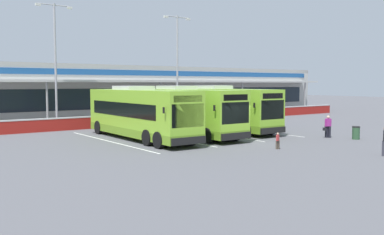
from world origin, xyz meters
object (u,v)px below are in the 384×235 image
at_px(coach_bus_leftmost, 140,114).
at_px(pedestrian_child, 278,140).
at_px(pedestrian_with_handbag, 328,126).
at_px(litter_bin, 356,133).
at_px(coach_bus_centre, 220,109).
at_px(lamp_post_west, 55,57).
at_px(coach_bus_left_centre, 184,112).
at_px(lamp_post_centre, 177,61).

distance_m(coach_bus_leftmost, pedestrian_child, 10.12).
bearing_deg(pedestrian_with_handbag, litter_bin, -65.55).
height_order(coach_bus_centre, pedestrian_with_handbag, coach_bus_centre).
distance_m(pedestrian_child, lamp_post_west, 22.29).
relative_size(coach_bus_left_centre, litter_bin, 13.13).
height_order(coach_bus_leftmost, coach_bus_left_centre, same).
height_order(coach_bus_leftmost, pedestrian_child, coach_bus_leftmost).
height_order(coach_bus_leftmost, lamp_post_west, lamp_post_west).
distance_m(coach_bus_centre, lamp_post_centre, 11.06).
bearing_deg(litter_bin, pedestrian_with_handbag, 114.45).
xyz_separation_m(coach_bus_leftmost, pedestrian_child, (4.33, -9.06, -1.24)).
bearing_deg(lamp_post_west, pedestrian_child, -72.94).
bearing_deg(coach_bus_leftmost, lamp_post_centre, 45.20).
bearing_deg(lamp_post_west, pedestrian_with_handbag, -54.77).
height_order(coach_bus_centre, lamp_post_centre, lamp_post_centre).
distance_m(pedestrian_with_handbag, lamp_post_centre, 18.98).
height_order(coach_bus_leftmost, litter_bin, coach_bus_leftmost).
bearing_deg(coach_bus_centre, coach_bus_left_centre, -168.70).
bearing_deg(pedestrian_child, litter_bin, -1.36).
height_order(coach_bus_leftmost, pedestrian_with_handbag, coach_bus_leftmost).
bearing_deg(coach_bus_left_centre, pedestrian_with_handbag, -44.46).
relative_size(coach_bus_centre, pedestrian_child, 12.15).
xyz_separation_m(coach_bus_centre, pedestrian_child, (-3.91, -9.95, -1.24)).
bearing_deg(lamp_post_west, coach_bus_left_centre, -63.28).
distance_m(pedestrian_child, lamp_post_centre, 21.52).
xyz_separation_m(coach_bus_leftmost, litter_bin, (12.23, -9.25, -1.32)).
height_order(coach_bus_centre, lamp_post_west, lamp_post_west).
height_order(pedestrian_child, lamp_post_west, lamp_post_west).
bearing_deg(lamp_post_centre, coach_bus_left_centre, -122.50).
height_order(pedestrian_child, litter_bin, pedestrian_child).
xyz_separation_m(coach_bus_left_centre, pedestrian_child, (0.52, -9.06, -1.24)).
bearing_deg(litter_bin, lamp_post_centre, 94.60).
xyz_separation_m(lamp_post_west, lamp_post_centre, (12.62, -0.82, 0.00)).
xyz_separation_m(coach_bus_leftmost, lamp_post_west, (-1.99, 11.52, 4.50)).
bearing_deg(lamp_post_centre, coach_bus_leftmost, -134.80).
bearing_deg(coach_bus_left_centre, litter_bin, -47.68).
bearing_deg(lamp_post_centre, lamp_post_west, 176.27).
distance_m(coach_bus_leftmost, lamp_post_centre, 15.74).
bearing_deg(litter_bin, coach_bus_leftmost, 142.91).
relative_size(pedestrian_child, lamp_post_west, 0.09).
relative_size(coach_bus_left_centre, coach_bus_centre, 1.00).
distance_m(lamp_post_west, lamp_post_centre, 12.64).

